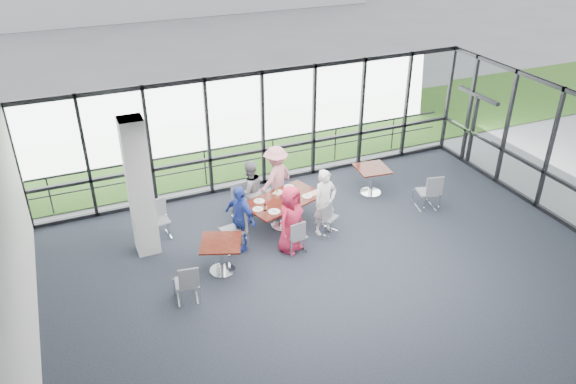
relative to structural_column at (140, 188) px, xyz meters
name	(u,v)px	position (x,y,z in m)	size (l,w,h in m)	color
floor	(351,287)	(3.60, -3.00, -1.61)	(12.00, 10.00, 0.02)	black
ceiling	(360,146)	(3.60, -3.00, 1.60)	(12.00, 10.00, 0.04)	white
wall_left	(20,301)	(-2.40, -3.00, 0.00)	(0.10, 10.00, 3.20)	silver
curtain_wall_back	(263,129)	(3.60, 2.00, 0.00)	(12.00, 0.10, 3.20)	white
exit_door	(472,131)	(9.60, 0.75, -0.55)	(0.12, 1.60, 2.10)	black
structural_column	(140,188)	(0.00, 0.00, 0.00)	(0.50, 0.50, 3.20)	silver
apron	(213,122)	(3.60, 7.00, -1.62)	(80.00, 70.00, 0.02)	slate
grass_strip	(231,142)	(3.60, 5.00, -1.59)	(80.00, 5.00, 0.01)	#255819
guard_rail	(256,158)	(3.60, 2.60, -1.10)	(0.06, 0.06, 12.00)	#2D2D33
main_table	(283,204)	(3.22, -0.29, -0.98)	(2.10, 1.57, 0.75)	#360E0A
side_table_left	(221,247)	(1.32, -1.44, -0.97)	(1.08, 1.08, 0.75)	#360E0A
side_table_right	(372,172)	(6.03, 0.32, -0.97)	(0.91, 0.91, 0.75)	#360E0A
diner_near_left	(291,219)	(2.99, -1.27, -0.79)	(0.79, 0.51, 1.61)	#D42446
diner_near_right	(325,202)	(4.01, -0.91, -0.78)	(0.60, 0.44, 1.63)	white
diner_far_left	(250,191)	(2.60, 0.36, -0.81)	(0.77, 0.47, 1.58)	gray
diner_far_right	(276,177)	(3.43, 0.67, -0.76)	(1.08, 0.56, 1.67)	pink
diner_end	(240,218)	(1.98, -0.75, -0.81)	(0.93, 0.51, 1.58)	#2A42AA
chair_main_nl	(296,236)	(3.07, -1.38, -1.19)	(0.40, 0.40, 0.82)	slate
chair_main_nr	(327,217)	(4.07, -0.96, -1.18)	(0.41, 0.41, 0.85)	slate
chair_main_fl	(241,203)	(2.41, 0.44, -1.16)	(0.43, 0.43, 0.88)	slate
chair_main_fr	(275,191)	(3.41, 0.72, -1.18)	(0.41, 0.41, 0.83)	slate
chair_main_end	(233,231)	(1.80, -0.74, -1.11)	(0.48, 0.48, 0.99)	slate
chair_spare_la	(186,283)	(0.38, -2.09, -1.17)	(0.42, 0.42, 0.87)	slate
chair_spare_lb	(159,221)	(0.37, 0.40, -1.15)	(0.44, 0.44, 0.90)	slate
chair_spare_r	(427,192)	(6.91, -0.93, -1.13)	(0.46, 0.46, 0.95)	slate
plate_nl	(274,212)	(2.80, -0.74, -0.84)	(0.28, 0.28, 0.01)	white
plate_nr	(307,196)	(3.80, -0.39, -0.84)	(0.24, 0.24, 0.01)	white
plate_fl	(259,201)	(2.66, -0.16, -0.84)	(0.26, 0.26, 0.01)	white
plate_fr	(289,187)	(3.59, 0.22, -0.84)	(0.25, 0.25, 0.01)	white
plate_end	(258,209)	(2.50, -0.49, -0.84)	(0.25, 0.25, 0.01)	white
tumbler_a	(284,204)	(3.11, -0.60, -0.78)	(0.07, 0.07, 0.13)	white
tumbler_b	(296,195)	(3.53, -0.35, -0.77)	(0.08, 0.08, 0.15)	white
tumbler_c	(276,192)	(3.16, -0.01, -0.78)	(0.07, 0.07, 0.14)	white
tumbler_d	(265,208)	(2.64, -0.61, -0.78)	(0.07, 0.07, 0.15)	white
menu_a	(290,208)	(3.20, -0.75, -0.85)	(0.30, 0.21, 0.00)	silver
menu_b	(315,193)	(4.04, -0.30, -0.85)	(0.29, 0.21, 0.00)	silver
menu_c	(279,192)	(3.24, 0.06, -0.85)	(0.28, 0.20, 0.00)	silver
condiment_caddy	(283,196)	(3.26, -0.19, -0.83)	(0.10, 0.07, 0.04)	black
ketchup_bottle	(284,196)	(3.25, -0.28, -0.76)	(0.06, 0.06, 0.18)	#AC1700
green_bottle	(284,195)	(3.26, -0.26, -0.75)	(0.05, 0.05, 0.20)	#277B36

